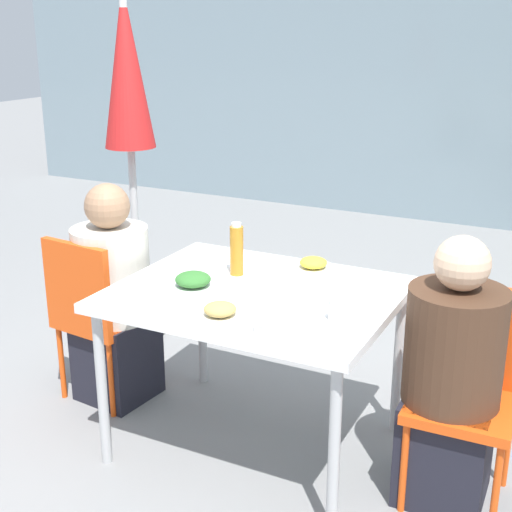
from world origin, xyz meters
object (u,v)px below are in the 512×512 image
Objects in this scene: bottle at (237,250)px; salad_bowl at (280,326)px; closed_umbrella at (128,93)px; person_right at (451,383)px; chair_right at (468,379)px; person_left at (114,302)px; chair_left at (95,308)px; drinking_cup at (337,311)px.

salad_bowl is (0.44, -0.48, -0.09)m from bottle.
person_right is at bearing -21.34° from closed_umbrella.
chair_right is at bearing -1.85° from bottle.
closed_umbrella is at bearing 124.19° from person_left.
chair_left reaches higher than drinking_cup.
person_left is at bearing 158.27° from salad_bowl.
chair_left is 0.42× the size of closed_umbrella.
chair_right is at bearing -18.92° from closed_umbrella.
chair_right is 3.56× the size of bottle.
person_right is (-0.05, -0.08, 0.01)m from chair_right.
person_right is (1.72, 0.00, 0.01)m from chair_left.
drinking_cup is 0.44× the size of salad_bowl.
closed_umbrella reaches higher than chair_left.
salad_bowl is at bearing 35.46° from chair_right.
person_right is at bearing 58.15° from chair_right.
closed_umbrella is at bearing 141.92° from salad_bowl.
person_right reaches higher than chair_right.
person_right reaches higher than salad_bowl.
person_right reaches higher than chair_left.
person_left is 4.62× the size of bottle.
bottle is (0.73, 0.12, 0.37)m from chair_left.
person_left is at bearing 58.15° from chair_left.
salad_bowl is at bearing -126.24° from drinking_cup.
closed_umbrella is at bearing 147.00° from bottle.
person_left reaches higher than drinking_cup.
closed_umbrella is at bearing -22.63° from person_right.
drinking_cup is at bearing -4.91° from person_left.
person_right is 4.56× the size of bottle.
person_left is at bearing -0.93° from chair_right.
chair_left is at bearing -1.17° from person_right.
chair_right is (1.77, 0.09, 0.00)m from chair_left.
closed_umbrella reaches higher than salad_bowl.
person_left is 1.66m from person_right.
chair_left is at bearing 162.55° from salad_bowl.
chair_right is at bearing 8.93° from chair_left.
chair_left is at bearing -67.70° from closed_umbrella.
closed_umbrella is 2.01m from drinking_cup.
person_left is 1.30m from drinking_cup.
chair_left and chair_right have the same top height.
drinking_cup is at bearing 21.54° from person_right.
closed_umbrella reaches higher than chair_right.
person_left is 0.76m from bottle.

